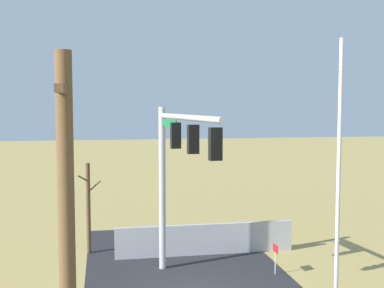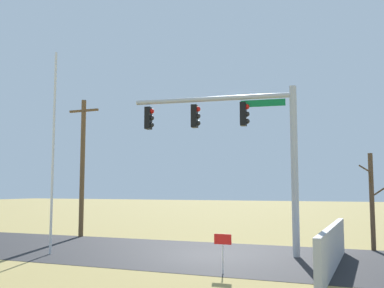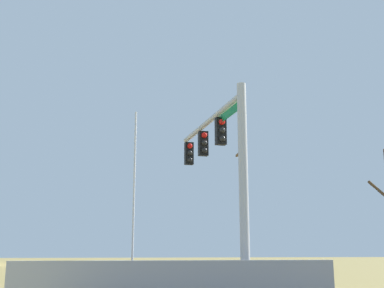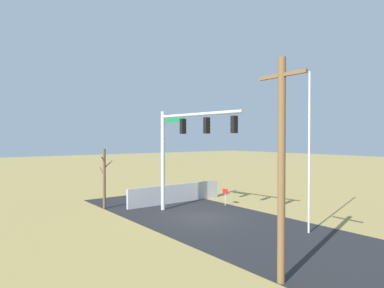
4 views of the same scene
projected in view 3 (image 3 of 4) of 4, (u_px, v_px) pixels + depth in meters
name	position (u px, v px, depth m)	size (l,w,h in m)	color
signal_mast	(221.00, 156.00, 16.41)	(6.75, 1.14, 6.71)	#B2B5BA
flagpole	(134.00, 196.00, 22.97)	(0.10, 0.10, 8.33)	silver
utility_pole	(242.00, 207.00, 26.60)	(1.90, 0.26, 7.61)	brown
open_sign	(94.00, 275.00, 14.60)	(0.56, 0.04, 1.22)	silver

